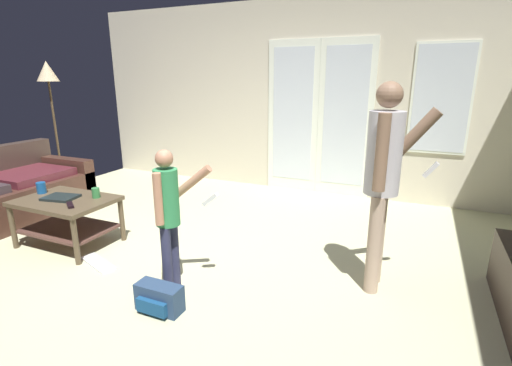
{
  "coord_description": "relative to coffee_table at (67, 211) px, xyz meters",
  "views": [
    {
      "loc": [
        1.84,
        -2.5,
        1.62
      ],
      "look_at": [
        0.72,
        0.04,
        0.84
      ],
      "focal_mm": 26.29,
      "sensor_mm": 36.0,
      "label": 1
    }
  ],
  "objects": [
    {
      "name": "cup_near_edge",
      "position": [
        -0.38,
        0.04,
        0.19
      ],
      "size": [
        0.09,
        0.09,
        0.11
      ],
      "primitive_type": "cylinder",
      "color": "#175192",
      "rests_on": "coffee_table"
    },
    {
      "name": "coffee_table",
      "position": [
        0.0,
        0.0,
        0.0
      ],
      "size": [
        0.91,
        0.64,
        0.48
      ],
      "color": "brown",
      "rests_on": "ground_plane"
    },
    {
      "name": "wall_back_with_doors",
      "position": [
        1.37,
        2.78,
        0.96
      ],
      "size": [
        6.26,
        0.09,
        2.69
      ],
      "color": "beige",
      "rests_on": "ground_plane"
    },
    {
      "name": "cup_by_laptop",
      "position": [
        0.25,
        0.16,
        0.18
      ],
      "size": [
        0.08,
        0.08,
        0.1
      ],
      "primitive_type": "cylinder",
      "color": "#348243",
      "rests_on": "coffee_table"
    },
    {
      "name": "floor_lamp",
      "position": [
        -1.59,
        1.25,
        1.21
      ],
      "size": [
        0.28,
        0.28,
        1.84
      ],
      "color": "#2A2C24",
      "rests_on": "ground_plane"
    },
    {
      "name": "laptop_closed",
      "position": [
        -0.05,
        -0.01,
        0.14
      ],
      "size": [
        0.34,
        0.28,
        0.02
      ],
      "primitive_type": "cube",
      "rotation": [
        0.0,
        0.0,
        0.18
      ],
      "color": "#1E2727",
      "rests_on": "coffee_table"
    },
    {
      "name": "loose_keyboard",
      "position": [
        0.58,
        -0.22,
        -0.34
      ],
      "size": [
        0.46,
        0.27,
        0.02
      ],
      "color": "white",
      "rests_on": "ground_plane"
    },
    {
      "name": "backpack",
      "position": [
        1.53,
        -0.56,
        -0.25
      ],
      "size": [
        0.34,
        0.18,
        0.2
      ],
      "color": "navy",
      "rests_on": "ground_plane"
    },
    {
      "name": "person_child",
      "position": [
        1.46,
        -0.28,
        0.33
      ],
      "size": [
        0.43,
        0.34,
        1.13
      ],
      "color": "#2C2F4D",
      "rests_on": "ground_plane"
    },
    {
      "name": "person_adult",
      "position": [
        2.9,
        0.4,
        0.61
      ],
      "size": [
        0.51,
        0.43,
        1.6
      ],
      "color": "tan",
      "rests_on": "ground_plane"
    },
    {
      "name": "ground_plane",
      "position": [
        1.27,
        0.06,
        -0.36
      ],
      "size": [
        6.26,
        5.51,
        0.02
      ],
      "primitive_type": "cube",
      "color": "#C0BF94"
    },
    {
      "name": "tv_remote_black",
      "position": [
        0.22,
        -0.13,
        0.14
      ],
      "size": [
        0.17,
        0.14,
        0.02
      ],
      "primitive_type": "cube",
      "rotation": [
        0.0,
        0.0,
        -0.61
      ],
      "color": "black",
      "rests_on": "coffee_table"
    }
  ]
}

